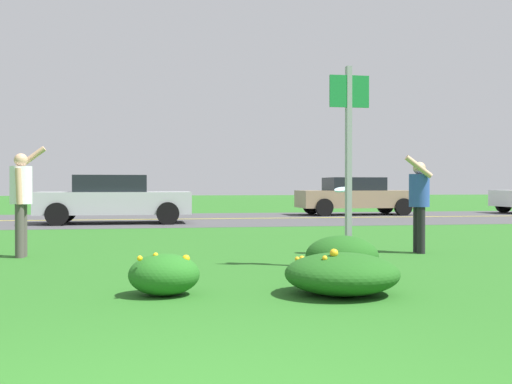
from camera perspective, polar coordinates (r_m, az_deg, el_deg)
The scene contains 12 objects.
ground_plane at distance 11.89m, azimuth -9.54°, elevation -4.91°, with size 120.00×120.00×0.00m, color #26601E.
highway_strip at distance 20.98m, azimuth -9.78°, elevation -2.51°, with size 120.00×8.62×0.01m, color #424244.
highway_center_stripe at distance 20.98m, azimuth -9.78°, elevation -2.50°, with size 120.00×0.16×0.00m, color yellow.
daylily_clump_front_center at distance 6.52m, azimuth -8.47°, elevation -7.54°, with size 0.74×0.66×0.45m.
daylily_clump_front_right at distance 7.82m, azimuth 7.94°, elevation -5.88°, with size 0.92×0.85×0.51m.
daylily_clump_near_camera at distance 6.56m, azimuth 7.94°, elevation -7.48°, with size 1.20×1.16×0.50m.
sign_post_near_path at distance 8.62m, azimuth 8.56°, elevation 4.18°, with size 0.56×0.10×2.78m.
person_thrower_white_shirt at distance 10.47m, azimuth -20.85°, elevation -0.24°, with size 0.53×0.50×1.78m.
person_catcher_blue_shirt at distance 10.75m, azimuth 14.81°, elevation -0.59°, with size 0.51×0.50×1.64m.
frisbee_pale_blue at distance 10.29m, azimuth 7.93°, elevation 0.21°, with size 0.26×0.25×0.12m.
car_silver_center_left at distance 19.04m, azimuth -12.98°, elevation -0.62°, with size 4.50×2.00×1.45m.
car_tan_center_right at distance 24.25m, azimuth 9.18°, elevation -0.35°, with size 4.50×2.00×1.45m.
Camera 1 is at (-0.11, -2.73, 1.14)m, focal length 43.32 mm.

